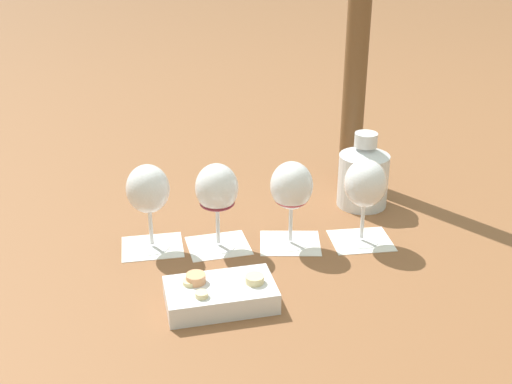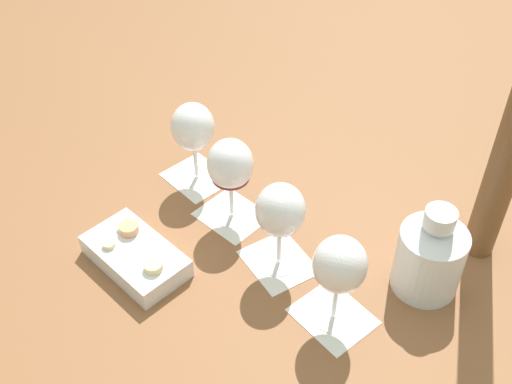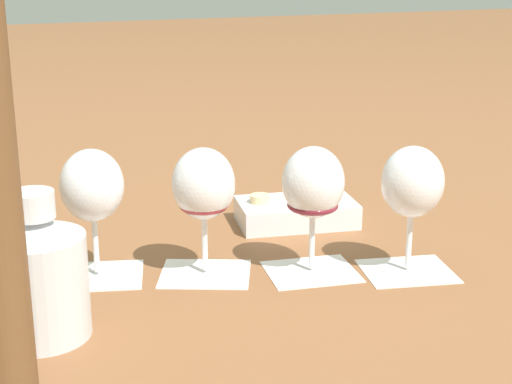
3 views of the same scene
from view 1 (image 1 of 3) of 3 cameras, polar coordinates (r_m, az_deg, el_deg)
ground_plane at (r=1.19m, az=-0.06°, el=-4.62°), size 8.00×8.00×0.00m
tasting_card_0 at (r=1.22m, az=9.31°, el=-4.26°), size 0.13×0.12×0.00m
tasting_card_1 at (r=1.20m, az=3.05°, el=-4.54°), size 0.14×0.13×0.00m
tasting_card_2 at (r=1.19m, az=-3.36°, el=-4.76°), size 0.13×0.11×0.00m
tasting_card_3 at (r=1.20m, az=-9.20°, el=-4.81°), size 0.13×0.12×0.00m
wine_glass_0 at (r=1.17m, az=9.67°, el=0.40°), size 0.08×0.08×0.16m
wine_glass_1 at (r=1.15m, az=3.17°, el=0.20°), size 0.08×0.08×0.16m
wine_glass_2 at (r=1.14m, az=-3.50°, el=0.02°), size 0.08×0.08×0.16m
wine_glass_3 at (r=1.15m, az=-9.56°, el=-0.09°), size 0.08×0.08×0.16m
ceramic_vase at (r=1.33m, az=9.52°, el=1.56°), size 0.10×0.10×0.16m
snack_dish at (r=1.02m, az=-3.20°, el=-9.06°), size 0.19×0.13×0.05m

